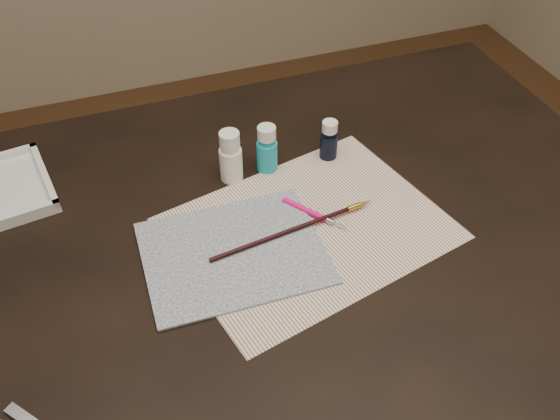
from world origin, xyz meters
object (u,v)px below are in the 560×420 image
object	(u,v)px
canvas	(233,253)
paint_bottle_white	(231,156)
paper	(309,228)
paint_bottle_navy	(329,140)
paint_bottle_cyan	(267,149)

from	to	relation	value
canvas	paint_bottle_white	size ratio (longest dim) A/B	2.84
paper	paint_bottle_navy	world-z (taller)	paint_bottle_navy
paper	paint_bottle_navy	distance (m)	0.20
canvas	paper	bearing A→B (deg)	5.63
paper	paint_bottle_navy	bearing A→B (deg)	57.65
canvas	paint_bottle_navy	bearing A→B (deg)	36.83
paint_bottle_cyan	paint_bottle_navy	bearing A→B (deg)	-2.70
paint_bottle_cyan	canvas	bearing A→B (deg)	-123.06
canvas	paint_bottle_navy	distance (m)	0.30
paint_bottle_white	paint_bottle_cyan	bearing A→B (deg)	2.58
paint_bottle_cyan	paint_bottle_white	bearing A→B (deg)	-177.42
paper	paint_bottle_cyan	world-z (taller)	paint_bottle_cyan
paint_bottle_white	paper	bearing A→B (deg)	-63.93
paper	paint_bottle_white	size ratio (longest dim) A/B	4.36
paint_bottle_cyan	paint_bottle_navy	distance (m)	0.12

